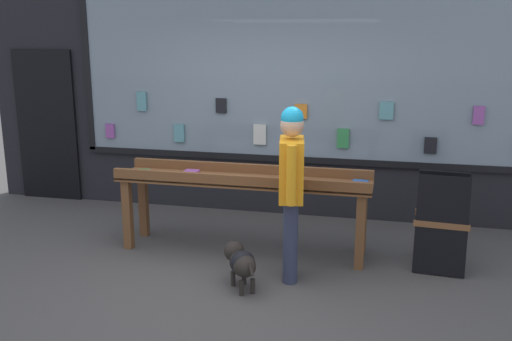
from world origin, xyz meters
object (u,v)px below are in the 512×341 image
(person_browsing, at_px, (291,181))
(sandwich_board_sign, at_px, (442,220))
(display_table_main, at_px, (243,186))
(small_dog, at_px, (241,262))

(person_browsing, bearing_deg, sandwich_board_sign, -74.02)
(person_browsing, bearing_deg, display_table_main, 36.02)
(small_dog, relative_size, sandwich_board_sign, 0.52)
(display_table_main, relative_size, sandwich_board_sign, 2.81)
(person_browsing, relative_size, small_dog, 3.32)
(display_table_main, height_order, sandwich_board_sign, sandwich_board_sign)
(display_table_main, xyz_separation_m, small_dog, (0.21, -0.91, -0.47))
(display_table_main, bearing_deg, person_browsing, -44.52)
(display_table_main, distance_m, small_dog, 1.05)
(small_dog, distance_m, sandwich_board_sign, 2.09)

